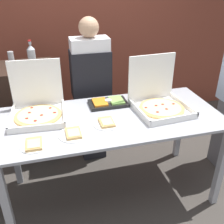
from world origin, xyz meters
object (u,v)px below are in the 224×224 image
at_px(paper_plate_front_left, 73,134).
at_px(paper_plate_front_center, 107,123).
at_px(soda_bottle, 32,56).
at_px(soda_can_silver, 11,57).
at_px(pizza_box_far_left, 38,107).
at_px(pizza_box_near_left, 159,100).
at_px(paper_plate_front_right, 34,144).
at_px(person_server_vest, 91,86).
at_px(veggie_tray, 108,103).

height_order(paper_plate_front_left, paper_plate_front_center, same).
distance_m(paper_plate_front_left, paper_plate_front_center, 0.31).
distance_m(paper_plate_front_center, soda_bottle, 1.21).
bearing_deg(paper_plate_front_left, soda_can_silver, 110.73).
bearing_deg(soda_bottle, pizza_box_far_left, -88.71).
bearing_deg(pizza_box_near_left, soda_bottle, 138.94).
bearing_deg(paper_plate_front_right, pizza_box_far_left, 84.94).
distance_m(pizza_box_near_left, paper_plate_front_left, 0.89).
distance_m(soda_bottle, person_server_vest, 0.71).
bearing_deg(pizza_box_far_left, veggie_tray, 7.13).
relative_size(pizza_box_near_left, veggie_tray, 1.42).
distance_m(pizza_box_near_left, soda_bottle, 1.44).
bearing_deg(veggie_tray, pizza_box_near_left, -23.64).
relative_size(pizza_box_far_left, soda_can_silver, 4.15).
xyz_separation_m(paper_plate_front_left, paper_plate_front_right, (-0.31, -0.07, 0.00)).
bearing_deg(paper_plate_front_center, veggie_tray, 73.63).
distance_m(pizza_box_far_left, soda_can_silver, 1.02).
xyz_separation_m(veggie_tray, person_server_vest, (-0.09, 0.43, 0.02)).
xyz_separation_m(pizza_box_far_left, paper_plate_front_left, (0.26, -0.41, -0.07)).
xyz_separation_m(soda_bottle, soda_can_silver, (-0.24, 0.26, -0.07)).
bearing_deg(person_server_vest, soda_bottle, -20.71).
bearing_deg(pizza_box_far_left, paper_plate_front_left, -53.82).
height_order(pizza_box_far_left, soda_can_silver, pizza_box_far_left).
relative_size(pizza_box_far_left, soda_bottle, 1.73).
xyz_separation_m(pizza_box_far_left, veggie_tray, (0.67, 0.04, -0.06)).
xyz_separation_m(pizza_box_far_left, soda_can_silver, (-0.26, 0.96, 0.21)).
xyz_separation_m(pizza_box_near_left, veggie_tray, (-0.45, 0.20, -0.06)).
height_order(soda_can_silver, person_server_vest, person_server_vest).
height_order(paper_plate_front_left, veggie_tray, veggie_tray).
xyz_separation_m(paper_plate_front_left, soda_bottle, (-0.28, 1.11, 0.35)).
height_order(paper_plate_front_center, soda_bottle, soda_bottle).
height_order(paper_plate_front_center, person_server_vest, person_server_vest).
bearing_deg(paper_plate_front_center, pizza_box_far_left, 150.90).
xyz_separation_m(pizza_box_near_left, paper_plate_front_center, (-0.55, -0.16, -0.07)).
bearing_deg(paper_plate_front_right, veggie_tray, 36.66).
bearing_deg(paper_plate_front_center, person_server_vest, 88.74).
height_order(paper_plate_front_right, veggie_tray, veggie_tray).
xyz_separation_m(pizza_box_far_left, paper_plate_front_center, (0.56, -0.31, -0.07)).
relative_size(pizza_box_near_left, paper_plate_front_center, 2.19).
relative_size(veggie_tray, soda_bottle, 1.25).
relative_size(paper_plate_front_left, soda_can_silver, 1.98).
xyz_separation_m(pizza_box_far_left, soda_bottle, (-0.02, 0.70, 0.28)).
distance_m(pizza_box_far_left, person_server_vest, 0.75).
distance_m(soda_bottle, soda_can_silver, 0.36).
xyz_separation_m(pizza_box_far_left, person_server_vest, (0.58, 0.47, -0.04)).
distance_m(paper_plate_front_center, soda_can_silver, 1.54).
distance_m(pizza_box_far_left, veggie_tray, 0.67).
relative_size(pizza_box_far_left, paper_plate_front_center, 2.13).
relative_size(veggie_tray, soda_can_silver, 3.00).
relative_size(paper_plate_front_right, person_server_vest, 0.13).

